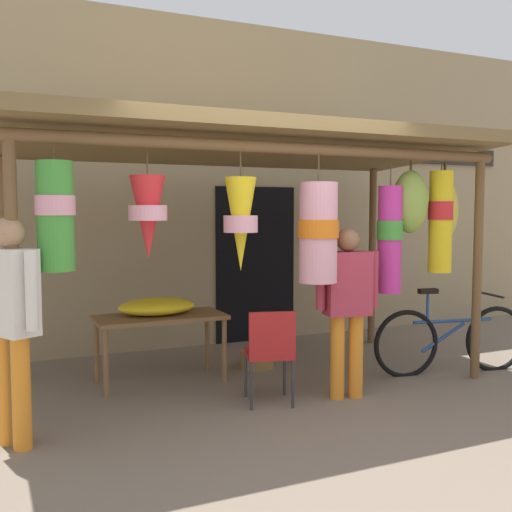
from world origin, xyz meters
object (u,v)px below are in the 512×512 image
Objects in this scene: vendor_in_orange at (12,312)px; customer_foreground at (347,299)px; display_table at (160,323)px; flower_heap_on_table at (158,306)px; parked_bicycle at (451,340)px; folding_chair at (270,348)px; wicker_basket_by_table at (257,359)px.

customer_foreground is at bearing -0.63° from vendor_in_orange.
flower_heap_on_table is at bearing 96.27° from display_table.
customer_foreground is (-1.45, -0.25, 0.55)m from parked_bicycle.
folding_chair is (0.68, -1.08, -0.09)m from display_table.
folding_chair is at bearing -58.49° from flower_heap_on_table.
customer_foreground is at bearing -76.26° from wicker_basket_by_table.
vendor_in_orange is (-1.38, -1.14, 0.39)m from display_table.
customer_foreground reaches higher than folding_chair.
folding_chair is 2.11m from vendor_in_orange.
display_table is 1.20m from wicker_basket_by_table.
flower_heap_on_table is at bearing -176.90° from wicker_basket_by_table.
folding_chair is at bearing -57.67° from display_table.
flower_heap_on_table is 2.06× the size of wicker_basket_by_table.
display_table is 0.17m from flower_heap_on_table.
wicker_basket_by_table is 2.90m from vendor_in_orange.
display_table is 1.83m from vendor_in_orange.
flower_heap_on_table is 0.46× the size of vendor_in_orange.
wicker_basket_by_table is at bearing 3.10° from flower_heap_on_table.
folding_chair is 0.55× the size of customer_foreground.
display_table is 0.73× the size of parked_bicycle.
display_table is 3.41× the size of wicker_basket_by_table.
vendor_in_orange is at bearing -178.28° from folding_chair.
vendor_in_orange is (-2.47, -1.24, 0.88)m from wicker_basket_by_table.
display_table is 1.65× the size of flower_heap_on_table.
parked_bicycle reaches higher than folding_chair.
customer_foreground is (1.41, -1.21, 0.15)m from flower_heap_on_table.
flower_heap_on_table is 1.82m from vendor_in_orange.
wicker_basket_by_table is at bearing 70.84° from folding_chair.
vendor_in_orange is at bearing -153.29° from wicker_basket_by_table.
customer_foreground is (2.78, -0.03, -0.08)m from vendor_in_orange.
customer_foreground is at bearing -170.25° from parked_bicycle.
folding_chair is 0.83m from customer_foreground.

